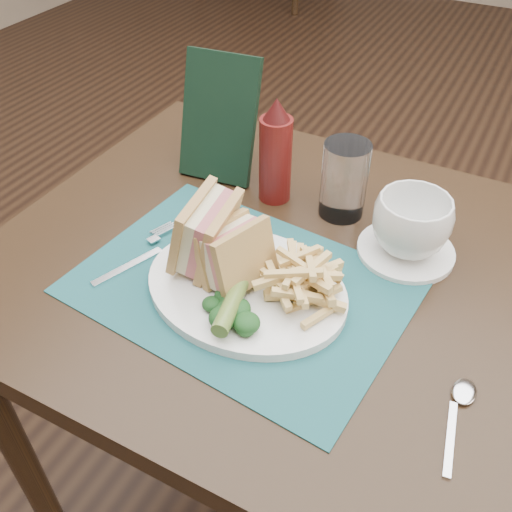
% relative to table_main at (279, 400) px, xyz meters
% --- Properties ---
extents(floor, '(7.00, 7.00, 0.00)m').
position_rel_table_main_xyz_m(floor, '(0.00, 0.50, -0.38)').
color(floor, black).
rests_on(floor, ground).
extents(table_main, '(0.90, 0.75, 0.75)m').
position_rel_table_main_xyz_m(table_main, '(0.00, 0.00, 0.00)').
color(table_main, black).
rests_on(table_main, ground).
extents(placemat, '(0.50, 0.38, 0.00)m').
position_rel_table_main_xyz_m(placemat, '(-0.03, -0.09, 0.38)').
color(placemat, '#194E51').
rests_on(placemat, table_main).
extents(plate, '(0.32, 0.26, 0.01)m').
position_rel_table_main_xyz_m(plate, '(-0.02, -0.10, 0.38)').
color(plate, white).
rests_on(plate, placemat).
extents(sandwich_half_a, '(0.09, 0.12, 0.11)m').
position_rel_table_main_xyz_m(sandwich_half_a, '(-0.11, -0.08, 0.45)').
color(sandwich_half_a, tan).
rests_on(sandwich_half_a, plate).
extents(sandwich_half_b, '(0.10, 0.12, 0.10)m').
position_rel_table_main_xyz_m(sandwich_half_b, '(-0.05, -0.09, 0.44)').
color(sandwich_half_b, tan).
rests_on(sandwich_half_b, plate).
extents(kale_garnish, '(0.11, 0.08, 0.03)m').
position_rel_table_main_xyz_m(kale_garnish, '(-0.00, -0.16, 0.41)').
color(kale_garnish, '#133416').
rests_on(kale_garnish, plate).
extents(pickle_spear, '(0.05, 0.12, 0.03)m').
position_rel_table_main_xyz_m(pickle_spear, '(-0.01, -0.15, 0.41)').
color(pickle_spear, '#506C29').
rests_on(pickle_spear, plate).
extents(fries_pile, '(0.18, 0.20, 0.06)m').
position_rel_table_main_xyz_m(fries_pile, '(0.06, -0.08, 0.42)').
color(fries_pile, '#DBB96D').
rests_on(fries_pile, plate).
extents(fork, '(0.09, 0.17, 0.01)m').
position_rel_table_main_xyz_m(fork, '(-0.20, -0.10, 0.38)').
color(fork, silver).
rests_on(fork, placemat).
extents(spoon, '(0.06, 0.15, 0.01)m').
position_rel_table_main_xyz_m(spoon, '(0.30, -0.17, 0.38)').
color(spoon, silver).
rests_on(spoon, table_main).
extents(saucer, '(0.19, 0.19, 0.01)m').
position_rel_table_main_xyz_m(saucer, '(0.16, 0.10, 0.38)').
color(saucer, white).
rests_on(saucer, table_main).
extents(coffee_cup, '(0.17, 0.17, 0.09)m').
position_rel_table_main_xyz_m(coffee_cup, '(0.16, 0.10, 0.43)').
color(coffee_cup, white).
rests_on(coffee_cup, saucer).
extents(drinking_glass, '(0.08, 0.08, 0.13)m').
position_rel_table_main_xyz_m(drinking_glass, '(0.03, 0.15, 0.44)').
color(drinking_glass, white).
rests_on(drinking_glass, table_main).
extents(ketchup_bottle, '(0.06, 0.06, 0.19)m').
position_rel_table_main_xyz_m(ketchup_bottle, '(-0.09, 0.14, 0.47)').
color(ketchup_bottle, '#520F0E').
rests_on(ketchup_bottle, table_main).
extents(check_presenter, '(0.14, 0.10, 0.22)m').
position_rel_table_main_xyz_m(check_presenter, '(-0.21, 0.17, 0.48)').
color(check_presenter, black).
rests_on(check_presenter, table_main).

